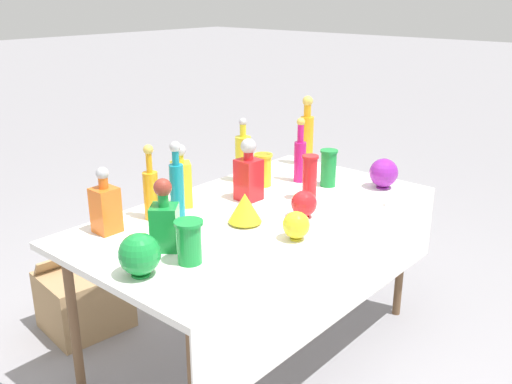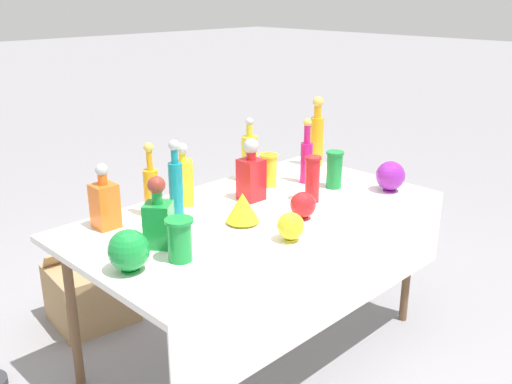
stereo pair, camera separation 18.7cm
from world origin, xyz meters
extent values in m
plane|color=gray|center=(0.00, 0.00, 0.00)|extent=(40.00, 40.00, 0.00)
cube|color=white|center=(0.00, 0.00, 0.74)|extent=(1.76, 0.97, 0.03)
cube|color=white|center=(0.00, -0.49, 0.57)|extent=(1.76, 0.01, 0.38)
cylinder|color=brown|center=(0.78, -0.39, 0.36)|extent=(0.04, 0.04, 0.73)
cylinder|color=brown|center=(-0.78, 0.39, 0.36)|extent=(0.04, 0.04, 0.73)
cylinder|color=brown|center=(0.78, 0.39, 0.36)|extent=(0.04, 0.04, 0.73)
cylinder|color=#C61972|center=(0.50, 0.12, 0.87)|extent=(0.06, 0.06, 0.22)
cylinder|color=#C61972|center=(0.50, 0.12, 1.03)|extent=(0.03, 0.03, 0.10)
sphere|color=gold|center=(0.50, 0.12, 1.09)|extent=(0.04, 0.04, 0.04)
cylinder|color=orange|center=(-0.37, 0.31, 0.87)|extent=(0.07, 0.07, 0.22)
cylinder|color=orange|center=(-0.37, 0.31, 1.03)|extent=(0.03, 0.03, 0.09)
sphere|color=gold|center=(-0.37, 0.31, 1.09)|extent=(0.05, 0.05, 0.05)
cylinder|color=orange|center=(0.79, 0.29, 0.91)|extent=(0.08, 0.08, 0.29)
cylinder|color=orange|center=(0.79, 0.29, 1.09)|extent=(0.04, 0.04, 0.08)
sphere|color=gold|center=(0.79, 0.29, 1.14)|extent=(0.06, 0.06, 0.06)
cylinder|color=yellow|center=(0.31, 0.36, 0.89)|extent=(0.09, 0.09, 0.25)
cylinder|color=yellow|center=(0.31, 0.36, 1.05)|extent=(0.03, 0.03, 0.07)
sphere|color=#B2B2B7|center=(0.31, 0.36, 1.09)|extent=(0.04, 0.04, 0.04)
cylinder|color=teal|center=(-0.32, 0.18, 0.90)|extent=(0.06, 0.06, 0.27)
cylinder|color=teal|center=(-0.32, 0.18, 1.06)|extent=(0.03, 0.03, 0.07)
sphere|color=#B2B2B7|center=(-0.32, 0.18, 1.11)|extent=(0.05, 0.05, 0.05)
cube|color=orange|center=(-0.60, 0.33, 0.86)|extent=(0.10, 0.10, 0.20)
cylinder|color=orange|center=(-0.60, 0.33, 0.98)|extent=(0.04, 0.04, 0.05)
sphere|color=#B2B2B7|center=(-0.60, 0.33, 1.03)|extent=(0.06, 0.06, 0.06)
cube|color=#198C38|center=(-0.55, 0.01, 0.85)|extent=(0.15, 0.15, 0.18)
cylinder|color=#198C38|center=(-0.55, 0.01, 0.97)|extent=(0.04, 0.04, 0.06)
sphere|color=maroon|center=(-0.55, 0.01, 1.02)|extent=(0.07, 0.07, 0.07)
cube|color=red|center=(0.11, 0.14, 0.86)|extent=(0.11, 0.11, 0.21)
cylinder|color=red|center=(0.11, 0.14, 0.99)|extent=(0.05, 0.05, 0.04)
sphere|color=#B2B2B7|center=(0.11, 0.14, 1.04)|extent=(0.08, 0.08, 0.08)
cube|color=yellow|center=(-0.18, 0.32, 0.87)|extent=(0.13, 0.13, 0.22)
cylinder|color=yellow|center=(-0.18, 0.32, 1.00)|extent=(0.03, 0.03, 0.04)
sphere|color=#B2B2B7|center=(-0.18, 0.32, 1.04)|extent=(0.06, 0.06, 0.06)
cylinder|color=#198C38|center=(0.54, -0.04, 0.86)|extent=(0.08, 0.08, 0.20)
cylinder|color=#198C38|center=(0.54, -0.04, 0.95)|extent=(0.09, 0.09, 0.01)
cylinder|color=red|center=(0.30, -0.09, 0.88)|extent=(0.07, 0.07, 0.23)
cylinder|color=red|center=(0.30, -0.09, 0.98)|extent=(0.08, 0.08, 0.01)
cylinder|color=#198C38|center=(-0.57, -0.16, 0.85)|extent=(0.09, 0.09, 0.17)
cylinder|color=#198C38|center=(-0.57, -0.16, 0.93)|extent=(0.11, 0.11, 0.01)
cylinder|color=yellow|center=(0.32, 0.22, 0.85)|extent=(0.09, 0.09, 0.18)
cylinder|color=yellow|center=(0.32, 0.22, 0.93)|extent=(0.10, 0.10, 0.01)
cylinder|color=yellow|center=(-0.14, -0.06, 0.77)|extent=(0.07, 0.07, 0.01)
cone|color=yellow|center=(-0.14, -0.06, 0.84)|extent=(0.15, 0.15, 0.13)
cylinder|color=yellow|center=(-0.13, -0.33, 0.76)|extent=(0.05, 0.05, 0.01)
sphere|color=yellow|center=(-0.13, -0.33, 0.83)|extent=(0.12, 0.12, 0.12)
cylinder|color=purple|center=(0.71, -0.28, 0.76)|extent=(0.07, 0.07, 0.01)
sphere|color=purple|center=(0.71, -0.28, 0.84)|extent=(0.15, 0.15, 0.15)
cylinder|color=red|center=(0.09, -0.21, 0.76)|extent=(0.05, 0.05, 0.01)
sphere|color=red|center=(0.09, -0.21, 0.83)|extent=(0.12, 0.12, 0.12)
cylinder|color=#198C38|center=(-0.76, -0.10, 0.76)|extent=(0.07, 0.07, 0.01)
sphere|color=#198C38|center=(-0.76, -0.10, 0.85)|extent=(0.16, 0.16, 0.16)
cube|color=white|center=(0.49, -0.43, 0.78)|extent=(0.05, 0.02, 0.04)
cube|color=tan|center=(-0.45, 0.84, 0.16)|extent=(0.46, 0.42, 0.33)
cube|color=tan|center=(-0.45, 0.96, 0.37)|extent=(0.38, 0.11, 0.09)
camera|label=1|loc=(-1.90, -1.65, 1.75)|focal=40.00mm
camera|label=2|loc=(-1.77, -1.78, 1.75)|focal=40.00mm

